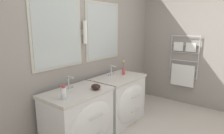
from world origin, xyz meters
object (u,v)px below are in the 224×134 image
vanity_right (120,99)px  toiletry_bottle (64,93)px  flower_vase (124,69)px  vanity_left (79,119)px  amenity_bowl (96,87)px

vanity_right → toiletry_bottle: bearing=-177.2°
toiletry_bottle → flower_vase: flower_vase is taller
vanity_right → flower_vase: bearing=14.7°
vanity_left → vanity_right: same height
toiletry_bottle → amenity_bowl: toiletry_bottle is taller
vanity_left → amenity_bowl: size_ratio=6.93×
toiletry_bottle → amenity_bowl: bearing=-7.4°
amenity_bowl → toiletry_bottle: bearing=172.6°
vanity_right → flower_vase: 0.52m
flower_vase → toiletry_bottle: bearing=-175.8°
vanity_right → toiletry_bottle: toiletry_bottle is taller
toiletry_bottle → flower_vase: size_ratio=0.61×
amenity_bowl → vanity_right: bearing=9.4°
vanity_left → toiletry_bottle: 0.55m
vanity_right → amenity_bowl: size_ratio=6.93×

